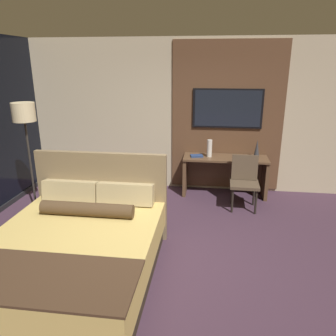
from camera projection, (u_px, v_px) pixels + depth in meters
ground_plane at (171, 260)px, 4.10m from camera, size 16.00×16.00×0.00m
wall_back_tv_panel at (193, 116)px, 6.11m from camera, size 7.20×0.09×2.80m
bed at (75, 252)px, 3.67m from camera, size 1.81×2.21×1.22m
desk at (225, 169)px, 6.03m from camera, size 1.52×0.53×0.73m
tv at (228, 108)px, 5.91m from camera, size 1.25×0.04×0.70m
desk_chair at (244, 178)px, 5.47m from camera, size 0.48×0.48×0.88m
floor_lamp at (25, 122)px, 4.91m from camera, size 0.34×0.34×1.80m
vase_tall at (257, 148)px, 5.90m from camera, size 0.10×0.10×0.32m
vase_short at (209, 148)px, 5.91m from camera, size 0.09×0.09×0.31m
book at (197, 156)px, 5.95m from camera, size 0.25×0.19×0.03m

